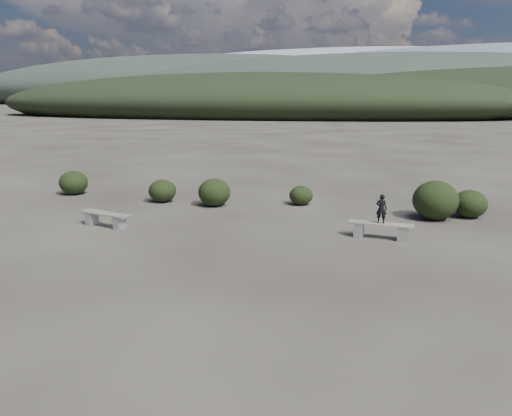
# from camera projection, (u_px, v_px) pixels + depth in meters

# --- Properties ---
(ground) EXTENTS (1200.00, 1200.00, 0.00)m
(ground) POSITION_uv_depth(u_px,v_px,m) (193.00, 292.00, 10.56)
(ground) COLOR #2D2923
(ground) RESTS_ON ground
(bench_left) EXTENTS (1.86, 0.83, 0.46)m
(bench_left) POSITION_uv_depth(u_px,v_px,m) (105.00, 218.00, 15.81)
(bench_left) COLOR slate
(bench_left) RESTS_ON ground
(bench_right) EXTENTS (1.89, 0.58, 0.46)m
(bench_right) POSITION_uv_depth(u_px,v_px,m) (380.00, 229.00, 14.49)
(bench_right) COLOR slate
(bench_right) RESTS_ON ground
(seated_person) EXTENTS (0.33, 0.23, 0.86)m
(seated_person) POSITION_uv_depth(u_px,v_px,m) (381.00, 209.00, 14.36)
(seated_person) COLOR black
(seated_person) RESTS_ON bench_right
(shrub_a) EXTENTS (1.08, 1.08, 0.88)m
(shrub_a) POSITION_uv_depth(u_px,v_px,m) (162.00, 191.00, 19.52)
(shrub_a) COLOR black
(shrub_a) RESTS_ON ground
(shrub_b) EXTENTS (1.22, 1.22, 1.04)m
(shrub_b) POSITION_uv_depth(u_px,v_px,m) (214.00, 192.00, 18.78)
(shrub_b) COLOR black
(shrub_b) RESTS_ON ground
(shrub_c) EXTENTS (0.91, 0.91, 0.72)m
(shrub_c) POSITION_uv_depth(u_px,v_px,m) (301.00, 195.00, 19.00)
(shrub_c) COLOR black
(shrub_c) RESTS_ON ground
(shrub_d) EXTENTS (1.50, 1.50, 1.31)m
(shrub_d) POSITION_uv_depth(u_px,v_px,m) (435.00, 200.00, 16.70)
(shrub_d) COLOR black
(shrub_d) RESTS_ON ground
(shrub_e) EXTENTS (1.14, 1.14, 0.95)m
(shrub_e) POSITION_uv_depth(u_px,v_px,m) (470.00, 204.00, 16.98)
(shrub_e) COLOR black
(shrub_e) RESTS_ON ground
(shrub_f) EXTENTS (1.17, 1.17, 0.99)m
(shrub_f) POSITION_uv_depth(u_px,v_px,m) (74.00, 183.00, 21.00)
(shrub_f) COLOR black
(shrub_f) RESTS_ON ground
(mountain_ridges) EXTENTS (500.00, 400.00, 56.00)m
(mountain_ridges) POSITION_uv_depth(u_px,v_px,m) (373.00, 85.00, 329.92)
(mountain_ridges) COLOR black
(mountain_ridges) RESTS_ON ground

